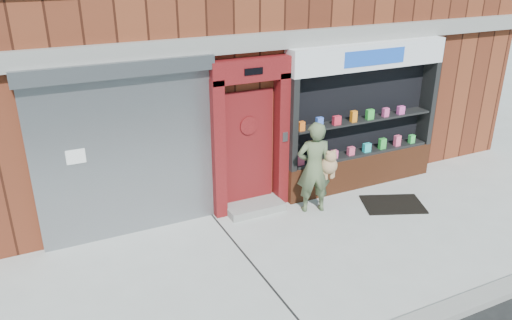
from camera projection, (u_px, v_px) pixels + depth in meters
ground at (337, 244)px, 8.48m from camera, size 80.00×80.00×0.00m
curb at (429, 319)px, 6.67m from camera, size 60.00×0.30×0.12m
shutter_bay at (125, 141)px, 8.21m from camera, size 3.10×0.30×3.04m
red_door_bay at (250, 137)px, 9.16m from camera, size 1.52×0.58×2.90m
pharmacy_bay at (362, 123)px, 10.16m from camera, size 3.50×0.41×3.00m
woman at (315, 167)px, 9.28m from camera, size 0.82×0.59×1.78m
doormat at (393, 204)px, 9.79m from camera, size 1.36×1.18×0.03m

